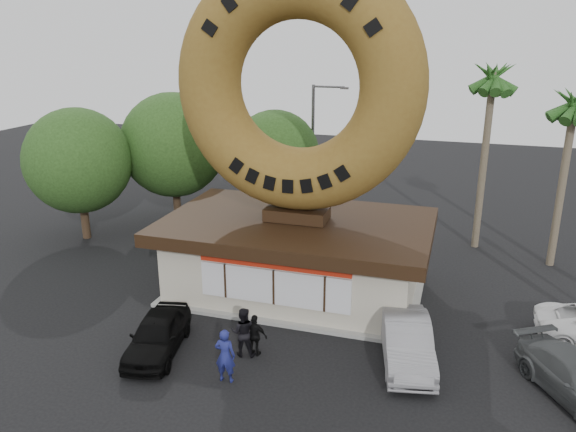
{
  "coord_description": "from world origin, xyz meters",
  "views": [
    {
      "loc": [
        6.33,
        -15.51,
        10.79
      ],
      "look_at": [
        0.23,
        4.0,
        4.1
      ],
      "focal_mm": 35.0,
      "sensor_mm": 36.0,
      "label": 1
    }
  ],
  "objects_px": {
    "car_silver": "(407,341)",
    "street_lamp": "(315,146)",
    "donut_shop": "(297,253)",
    "person_right": "(255,335)",
    "giant_donut": "(298,86)",
    "person_center": "(243,332)",
    "car_black": "(157,334)",
    "person_left": "(225,356)"
  },
  "relations": [
    {
      "from": "street_lamp",
      "to": "car_black",
      "type": "xyz_separation_m",
      "value": [
        -1.42,
        -16.21,
        -3.8
      ]
    },
    {
      "from": "person_center",
      "to": "car_black",
      "type": "xyz_separation_m",
      "value": [
        -2.96,
        -0.71,
        -0.21
      ]
    },
    {
      "from": "donut_shop",
      "to": "person_right",
      "type": "height_order",
      "value": "donut_shop"
    },
    {
      "from": "giant_donut",
      "to": "car_silver",
      "type": "bearing_deg",
      "value": -38.77
    },
    {
      "from": "person_center",
      "to": "person_right",
      "type": "bearing_deg",
      "value": -175.64
    },
    {
      "from": "giant_donut",
      "to": "person_center",
      "type": "xyz_separation_m",
      "value": [
        -0.31,
        -5.5,
        -7.92
      ]
    },
    {
      "from": "giant_donut",
      "to": "person_center",
      "type": "height_order",
      "value": "giant_donut"
    },
    {
      "from": "person_right",
      "to": "car_black",
      "type": "bearing_deg",
      "value": 18.66
    },
    {
      "from": "person_center",
      "to": "car_black",
      "type": "distance_m",
      "value": 3.06
    },
    {
      "from": "person_left",
      "to": "car_black",
      "type": "distance_m",
      "value": 3.13
    },
    {
      "from": "person_left",
      "to": "person_right",
      "type": "height_order",
      "value": "person_left"
    },
    {
      "from": "donut_shop",
      "to": "car_black",
      "type": "distance_m",
      "value": 7.09
    },
    {
      "from": "donut_shop",
      "to": "giant_donut",
      "type": "distance_m",
      "value": 7.05
    },
    {
      "from": "donut_shop",
      "to": "person_center",
      "type": "relative_size",
      "value": 6.22
    },
    {
      "from": "person_left",
      "to": "car_black",
      "type": "xyz_separation_m",
      "value": [
        -2.99,
        0.9,
        -0.24
      ]
    },
    {
      "from": "donut_shop",
      "to": "person_right",
      "type": "bearing_deg",
      "value": -89.09
    },
    {
      "from": "donut_shop",
      "to": "person_center",
      "type": "distance_m",
      "value": 5.56
    },
    {
      "from": "giant_donut",
      "to": "car_black",
      "type": "relative_size",
      "value": 2.49
    },
    {
      "from": "giant_donut",
      "to": "person_right",
      "type": "relative_size",
      "value": 6.51
    },
    {
      "from": "giant_donut",
      "to": "person_left",
      "type": "height_order",
      "value": "giant_donut"
    },
    {
      "from": "donut_shop",
      "to": "street_lamp",
      "type": "distance_m",
      "value": 10.54
    },
    {
      "from": "donut_shop",
      "to": "person_right",
      "type": "xyz_separation_m",
      "value": [
        0.09,
        -5.37,
        -1.0
      ]
    },
    {
      "from": "person_center",
      "to": "person_left",
      "type": "bearing_deg",
      "value": 78.91
    },
    {
      "from": "person_center",
      "to": "giant_donut",
      "type": "bearing_deg",
      "value": -105.18
    },
    {
      "from": "street_lamp",
      "to": "car_black",
      "type": "distance_m",
      "value": 16.71
    },
    {
      "from": "donut_shop",
      "to": "car_silver",
      "type": "bearing_deg",
      "value": -38.66
    },
    {
      "from": "person_left",
      "to": "person_right",
      "type": "xyz_separation_m",
      "value": [
        0.37,
        1.73,
        -0.16
      ]
    },
    {
      "from": "car_black",
      "to": "person_right",
      "type": "bearing_deg",
      "value": 2.1
    },
    {
      "from": "donut_shop",
      "to": "street_lamp",
      "type": "bearing_deg",
      "value": 100.5
    },
    {
      "from": "street_lamp",
      "to": "donut_shop",
      "type": "bearing_deg",
      "value": -79.5
    },
    {
      "from": "giant_donut",
      "to": "person_right",
      "type": "height_order",
      "value": "giant_donut"
    },
    {
      "from": "car_silver",
      "to": "street_lamp",
      "type": "bearing_deg",
      "value": 104.61
    },
    {
      "from": "street_lamp",
      "to": "person_center",
      "type": "relative_size",
      "value": 4.44
    },
    {
      "from": "person_right",
      "to": "person_center",
      "type": "bearing_deg",
      "value": 21.1
    },
    {
      "from": "street_lamp",
      "to": "person_left",
      "type": "height_order",
      "value": "street_lamp"
    },
    {
      "from": "car_silver",
      "to": "car_black",
      "type": "bearing_deg",
      "value": -178.14
    },
    {
      "from": "car_silver",
      "to": "giant_donut",
      "type": "bearing_deg",
      "value": 129.43
    },
    {
      "from": "person_left",
      "to": "person_center",
      "type": "height_order",
      "value": "person_left"
    },
    {
      "from": "giant_donut",
      "to": "person_left",
      "type": "distance_m",
      "value": 10.63
    },
    {
      "from": "giant_donut",
      "to": "street_lamp",
      "type": "height_order",
      "value": "giant_donut"
    },
    {
      "from": "person_center",
      "to": "car_black",
      "type": "height_order",
      "value": "person_center"
    },
    {
      "from": "giant_donut",
      "to": "car_black",
      "type": "distance_m",
      "value": 10.74
    }
  ]
}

